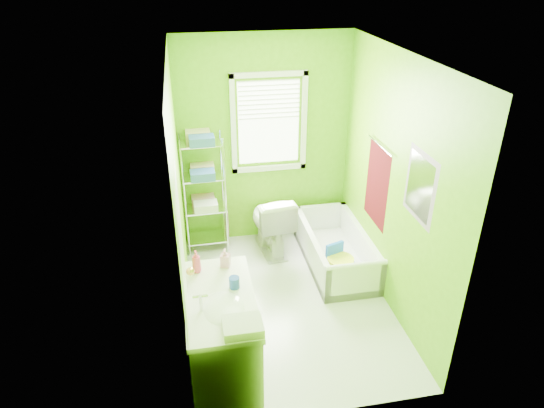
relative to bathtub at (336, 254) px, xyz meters
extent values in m
plane|color=silver|center=(-0.71, -0.59, -0.15)|extent=(2.90, 2.90, 0.00)
cube|color=#589D07|center=(-0.71, 0.86, 1.15)|extent=(2.10, 0.04, 2.60)
cube|color=#589D07|center=(-0.71, -2.04, 1.15)|extent=(2.10, 0.04, 2.60)
cube|color=#589D07|center=(-1.76, -0.59, 1.15)|extent=(0.04, 2.90, 2.60)
cube|color=#589D07|center=(0.34, -0.59, 1.15)|extent=(0.04, 2.90, 2.60)
cube|color=white|center=(-0.71, -0.59, 2.45)|extent=(2.10, 2.90, 0.04)
cube|color=white|center=(-0.66, 0.85, 1.40)|extent=(0.74, 0.01, 1.01)
cube|color=white|center=(-0.66, 0.83, 0.82)|extent=(0.92, 0.05, 0.06)
cube|color=white|center=(-0.66, 0.83, 1.98)|extent=(0.92, 0.05, 0.06)
cube|color=white|center=(-1.09, 0.83, 1.40)|extent=(0.06, 0.05, 1.22)
cube|color=white|center=(-0.23, 0.83, 1.40)|extent=(0.06, 0.05, 1.22)
cube|color=white|center=(-0.66, 0.82, 1.69)|extent=(0.72, 0.02, 0.50)
cube|color=white|center=(-1.75, -1.59, 0.85)|extent=(0.02, 0.80, 2.00)
sphere|color=gold|center=(-1.71, -1.26, 0.85)|extent=(0.07, 0.07, 0.07)
cube|color=#4A080B|center=(0.32, -0.24, 1.00)|extent=(0.02, 0.58, 0.90)
cylinder|color=silver|center=(0.31, -0.24, 1.45)|extent=(0.02, 0.62, 0.02)
cube|color=#CC5972|center=(0.33, -1.14, 1.40)|extent=(0.02, 0.54, 0.64)
cube|color=white|center=(0.32, -1.14, 1.40)|extent=(0.01, 0.44, 0.54)
cube|color=white|center=(0.00, 0.02, -0.10)|extent=(0.68, 1.45, 0.10)
cube|color=white|center=(-0.30, 0.02, 0.07)|extent=(0.07, 1.45, 0.44)
cube|color=white|center=(0.31, 0.02, 0.07)|extent=(0.07, 1.45, 0.44)
cube|color=white|center=(0.00, -0.67, 0.07)|extent=(0.68, 0.07, 0.44)
cube|color=white|center=(0.00, 0.71, 0.07)|extent=(0.68, 0.07, 0.44)
cylinder|color=white|center=(0.00, -0.67, 0.29)|extent=(0.68, 0.07, 0.07)
cylinder|color=blue|center=(0.00, -0.19, -0.02)|extent=(0.33, 0.33, 0.06)
cylinder|color=#ECFC1A|center=(0.00, -0.19, 0.03)|extent=(0.31, 0.31, 0.05)
cube|color=blue|center=(-0.04, -0.07, 0.08)|extent=(0.23, 0.11, 0.22)
imported|color=white|center=(-0.71, 0.46, 0.25)|extent=(0.54, 0.83, 0.80)
cube|color=silver|center=(-1.49, -1.44, 0.25)|extent=(0.55, 1.09, 0.80)
cube|color=white|center=(-1.49, -1.44, 0.67)|extent=(0.58, 1.12, 0.05)
ellipsoid|color=white|center=(-1.47, -1.59, 0.67)|extent=(0.38, 0.49, 0.13)
cylinder|color=silver|center=(-1.65, -1.59, 0.77)|extent=(0.03, 0.03, 0.16)
cylinder|color=silver|center=(-1.65, -1.59, 0.84)|extent=(0.12, 0.02, 0.02)
imported|color=#EF4675|center=(-1.65, -1.05, 0.80)|extent=(0.09, 0.09, 0.21)
imported|color=pink|center=(-1.39, -1.01, 0.79)|extent=(0.10, 0.10, 0.18)
cylinder|color=#1940A6|center=(-1.35, -1.34, 0.75)|extent=(0.09, 0.09, 0.10)
cube|color=silver|center=(-1.35, -1.88, 0.73)|extent=(0.30, 0.24, 0.08)
cylinder|color=silver|center=(-1.73, 0.51, 0.61)|extent=(0.02, 0.02, 1.51)
cylinder|color=silver|center=(-1.73, 0.80, 0.61)|extent=(0.02, 0.02, 1.51)
cylinder|color=silver|center=(-1.25, 0.52, 0.61)|extent=(0.02, 0.02, 1.51)
cylinder|color=silver|center=(-1.25, 0.81, 0.61)|extent=(0.02, 0.02, 1.51)
cube|color=silver|center=(-1.49, 0.66, -0.01)|extent=(0.51, 0.32, 0.02)
cube|color=silver|center=(-1.49, 0.66, 0.42)|extent=(0.51, 0.32, 0.02)
cube|color=silver|center=(-1.49, 0.66, 0.84)|extent=(0.51, 0.32, 0.02)
cube|color=silver|center=(-1.49, 0.66, 1.27)|extent=(0.51, 0.32, 0.02)
cube|color=#2D5CA5|center=(-1.48, 0.57, 1.33)|extent=(0.29, 0.20, 0.10)
cube|color=#DBC085|center=(-1.51, 0.77, 1.33)|extent=(0.29, 0.20, 0.10)
cube|color=#2D5CA5|center=(-1.50, 0.57, 0.90)|extent=(0.29, 0.20, 0.10)
cube|color=#DBC085|center=(-1.49, 0.78, 0.90)|extent=(0.29, 0.20, 0.10)
cube|color=silver|center=(-1.49, 0.59, 0.48)|extent=(0.29, 0.20, 0.10)
cube|color=#CC8BA0|center=(-1.51, 0.78, 0.48)|extent=(0.29, 0.20, 0.10)
cube|color=#CC8BA0|center=(-1.24, 0.67, 0.16)|extent=(0.03, 0.27, 0.47)
camera|label=1|loc=(-1.65, -4.65, 3.23)|focal=32.00mm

